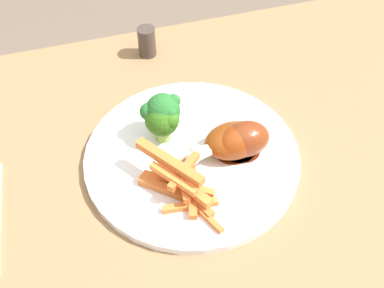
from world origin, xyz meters
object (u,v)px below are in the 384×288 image
at_px(dinner_plate, 192,156).
at_px(chicken_drumstick_near, 230,141).
at_px(chicken_drumstick_far, 242,140).
at_px(chicken_drumstick_extra, 236,139).
at_px(pepper_shaker, 147,42).
at_px(carrot_fries_pile, 181,183).
at_px(dining_table, 240,203).
at_px(broccoli_floret_front, 163,118).
at_px(broccoli_floret_middle, 161,111).

bearing_deg(dinner_plate, chicken_drumstick_near, 168.27).
xyz_separation_m(chicken_drumstick_far, chicken_drumstick_extra, (0.01, -0.00, -0.00)).
relative_size(dinner_plate, pepper_shaker, 5.79).
bearing_deg(chicken_drumstick_extra, dinner_plate, -11.01).
distance_m(carrot_fries_pile, pepper_shaker, 0.30).
height_order(dining_table, chicken_drumstick_near, chicken_drumstick_near).
bearing_deg(dining_table, chicken_drumstick_far, 5.01).
distance_m(dining_table, broccoli_floret_front, 0.21).
bearing_deg(broccoli_floret_middle, dinner_plate, 121.10).
distance_m(dinner_plate, broccoli_floret_front, 0.07).
height_order(carrot_fries_pile, pepper_shaker, carrot_fries_pile).
distance_m(broccoli_floret_front, chicken_drumstick_extra, 0.10).
relative_size(chicken_drumstick_far, chicken_drumstick_extra, 0.96).
bearing_deg(broccoli_floret_front, broccoli_floret_middle, -89.02).
bearing_deg(chicken_drumstick_far, chicken_drumstick_near, -20.66).
xyz_separation_m(dinner_plate, carrot_fries_pile, (0.03, 0.06, 0.02)).
bearing_deg(dinner_plate, chicken_drumstick_far, 166.14).
relative_size(dinner_plate, broccoli_floret_front, 4.81).
xyz_separation_m(chicken_drumstick_far, pepper_shaker, (0.07, -0.26, -0.01)).
bearing_deg(dining_table, pepper_shaker, -73.05).
bearing_deg(pepper_shaker, dining_table, 106.95).
bearing_deg(broccoli_floret_front, chicken_drumstick_near, 146.99).
xyz_separation_m(dining_table, dinner_plate, (0.08, -0.02, 0.13)).
height_order(broccoli_floret_front, chicken_drumstick_extra, broccoli_floret_front).
xyz_separation_m(dinner_plate, chicken_drumstick_near, (-0.05, 0.01, 0.03)).
distance_m(broccoli_floret_front, broccoli_floret_middle, 0.01).
height_order(dining_table, chicken_drumstick_extra, chicken_drumstick_extra).
relative_size(broccoli_floret_front, carrot_fries_pile, 0.44).
relative_size(carrot_fries_pile, chicken_drumstick_extra, 1.19).
relative_size(dinner_plate, chicken_drumstick_extra, 2.51).
bearing_deg(carrot_fries_pile, dinner_plate, -119.16).
distance_m(broccoli_floret_front, carrot_fries_pile, 0.10).
relative_size(broccoli_floret_front, chicken_drumstick_extra, 0.52).
distance_m(broccoli_floret_middle, chicken_drumstick_near, 0.10).
xyz_separation_m(broccoli_floret_front, chicken_drumstick_far, (-0.09, 0.06, -0.01)).
distance_m(broccoli_floret_middle, pepper_shaker, 0.20).
distance_m(dining_table, carrot_fries_pile, 0.19).
bearing_deg(pepper_shaker, broccoli_floret_middle, 83.07).
height_order(chicken_drumstick_extra, pepper_shaker, chicken_drumstick_extra).
relative_size(broccoli_floret_middle, pepper_shaker, 1.36).
height_order(broccoli_floret_front, broccoli_floret_middle, broccoli_floret_middle).
bearing_deg(broccoli_floret_front, chicken_drumstick_extra, 148.89).
xyz_separation_m(carrot_fries_pile, chicken_drumstick_far, (-0.10, -0.04, 0.01)).
bearing_deg(broccoli_floret_middle, broccoli_floret_front, 90.98).
xyz_separation_m(dinner_plate, broccoli_floret_middle, (0.03, -0.05, 0.05)).
bearing_deg(chicken_drumstick_near, chicken_drumstick_extra, 174.00).
bearing_deg(broccoli_floret_middle, chicken_drumstick_near, 143.74).
distance_m(broccoli_floret_front, chicken_drumstick_near, 0.10).
bearing_deg(dinner_plate, broccoli_floret_middle, -58.90).
xyz_separation_m(carrot_fries_pile, chicken_drumstick_near, (-0.08, -0.04, 0.00)).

